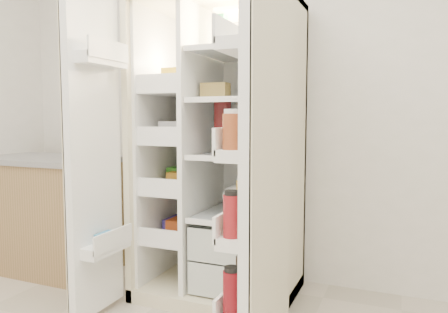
% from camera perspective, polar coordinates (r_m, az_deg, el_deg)
% --- Properties ---
extents(wall_back, '(4.00, 0.02, 2.70)m').
position_cam_1_polar(wall_back, '(2.92, 5.71, 10.08)').
color(wall_back, white).
rests_on(wall_back, floor).
extents(refrigerator, '(0.92, 0.70, 1.80)m').
position_cam_1_polar(refrigerator, '(2.65, 0.21, -2.52)').
color(refrigerator, beige).
rests_on(refrigerator, floor).
extents(freezer_door, '(0.15, 0.40, 1.72)m').
position_cam_1_polar(freezer_door, '(2.39, -17.04, -0.03)').
color(freezer_door, white).
rests_on(freezer_door, floor).
extents(fridge_door, '(0.17, 0.58, 1.72)m').
position_cam_1_polar(fridge_door, '(1.83, 5.32, -2.13)').
color(fridge_door, white).
rests_on(fridge_door, floor).
extents(kitchen_counter, '(1.13, 0.60, 0.82)m').
position_cam_1_polar(kitchen_counter, '(3.42, -23.19, -6.84)').
color(kitchen_counter, '#9D774E').
rests_on(kitchen_counter, floor).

